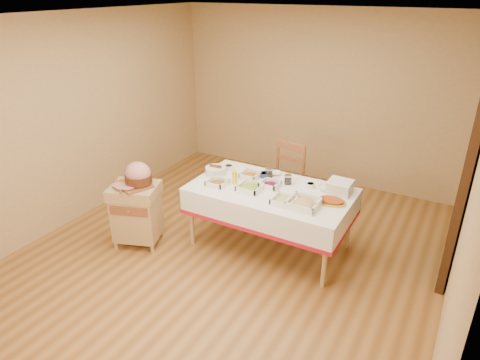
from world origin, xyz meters
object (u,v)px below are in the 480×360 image
preserve_jar_right (288,180)px  preserve_jar_left (269,173)px  dining_chair (283,182)px  butcher_cart (136,211)px  plate_stack (340,187)px  dining_table (270,201)px  ham_on_board (137,176)px  bread_basket (216,171)px  mustard_bottle (235,177)px  brass_platter (331,201)px

preserve_jar_right → preserve_jar_left: bearing=168.1°
dining_chair → preserve_jar_right: dining_chair is taller
butcher_cart → plate_stack: 2.37m
butcher_cart → preserve_jar_left: bearing=38.2°
dining_table → dining_chair: bearing=102.0°
dining_chair → ham_on_board: ham_on_board is taller
dining_chair → bread_basket: size_ratio=4.05×
mustard_bottle → ham_on_board: bearing=-147.7°
dining_table → preserve_jar_right: size_ratio=16.14×
ham_on_board → preserve_jar_right: 1.73m
preserve_jar_left → mustard_bottle: size_ratio=0.63×
dining_table → butcher_cart: butcher_cart is taller
dining_chair → bread_basket: 0.95m
dining_table → brass_platter: 0.73m
bread_basket → plate_stack: (1.46, 0.27, 0.02)m
dining_chair → preserve_jar_left: (-0.01, -0.43, 0.29)m
ham_on_board → mustard_bottle: 1.11m
butcher_cart → ham_on_board: (0.04, 0.03, 0.45)m
dining_chair → preserve_jar_right: bearing=-61.6°
dining_table → mustard_bottle: (-0.43, -0.08, 0.25)m
brass_platter → bread_basket: bearing=178.8°
preserve_jar_right → dining_chair: bearing=118.4°
dining_table → preserve_jar_left: 0.38m
preserve_jar_left → plate_stack: bearing=2.3°
ham_on_board → brass_platter: 2.18m
mustard_bottle → plate_stack: size_ratio=0.74×
ham_on_board → mustard_bottle: bearing=32.3°
brass_platter → mustard_bottle: bearing=-175.3°
dining_table → ham_on_board: 1.55m
brass_platter → dining_chair: bearing=140.9°
butcher_cart → mustard_bottle: mustard_bottle is taller
bread_basket → plate_stack: 1.49m
butcher_cart → preserve_jar_right: 1.82m
dining_chair → preserve_jar_left: dining_chair is taller
butcher_cart → dining_chair: size_ratio=0.75×
preserve_jar_left → dining_chair: bearing=89.0°
plate_stack → preserve_jar_left: bearing=-177.7°
preserve_jar_left → brass_platter: 0.90m
dining_chair → ham_on_board: bearing=-131.3°
mustard_bottle → brass_platter: 1.14m
bread_basket → dining_table: bearing=-3.1°
mustard_bottle → butcher_cart: bearing=-147.5°
dining_table → plate_stack: bearing=23.8°
dining_chair → bread_basket: dining_chair is taller
preserve_jar_right → bread_basket: size_ratio=0.45×
preserve_jar_right → bread_basket: bearing=-168.7°
mustard_bottle → plate_stack: mustard_bottle is taller
dining_chair → plate_stack: (0.85, -0.40, 0.30)m
ham_on_board → dining_chair: bearing=48.7°
dining_table → ham_on_board: (-1.36, -0.67, 0.29)m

